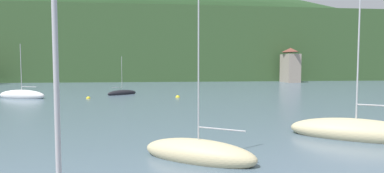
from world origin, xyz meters
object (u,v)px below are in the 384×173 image
sailboat_near_0 (356,132)px  sailboat_near_7 (198,153)px  sailboat_far_3 (22,95)px  mooring_buoy_mid (88,99)px  mooring_buoy_near (178,97)px  sailboat_far_9 (122,93)px  shore_building_westcentral (290,66)px

sailboat_near_0 → sailboat_near_7: sailboat_near_0 is taller
sailboat_far_3 → mooring_buoy_mid: sailboat_far_3 is taller
mooring_buoy_near → mooring_buoy_mid: mooring_buoy_near is taller
sailboat_far_9 → sailboat_near_7: bearing=-116.5°
mooring_buoy_near → sailboat_far_9: bearing=146.4°
mooring_buoy_mid → sailboat_near_0: bearing=-51.8°
shore_building_westcentral → mooring_buoy_near: bearing=-131.3°
sailboat_far_3 → mooring_buoy_near: 20.80m
sailboat_near_7 → mooring_buoy_near: (1.34, 29.63, -0.31)m
sailboat_near_7 → sailboat_far_9: (-6.57, 34.89, -0.09)m
shore_building_westcentral → sailboat_near_7: size_ratio=1.04×
shore_building_westcentral → mooring_buoy_mid: bearing=-140.2°
sailboat_near_0 → shore_building_westcentral: bearing=-76.8°
sailboat_far_3 → sailboat_far_9: size_ratio=1.29×
mooring_buoy_near → shore_building_westcentral: bearing=48.7°
sailboat_far_3 → mooring_buoy_near: size_ratio=12.93×
shore_building_westcentral → sailboat_far_3: shore_building_westcentral is taller
sailboat_near_0 → mooring_buoy_mid: 33.29m
sailboat_near_0 → mooring_buoy_mid: bearing=-18.4°
shore_building_westcentral → sailboat_near_7: (-33.07, -65.79, -3.95)m
mooring_buoy_mid → shore_building_westcentral: bearing=39.8°
sailboat_near_7 → mooring_buoy_near: bearing=-59.2°
sailboat_near_0 → mooring_buoy_mid: size_ratio=21.04×
sailboat_near_0 → sailboat_far_9: 35.63m
sailboat_far_3 → sailboat_far_9: sailboat_far_3 is taller
sailboat_far_3 → mooring_buoy_near: sailboat_far_3 is taller
sailboat_near_0 → mooring_buoy_mid: sailboat_near_0 is taller
sailboat_near_0 → sailboat_far_3: sailboat_near_0 is taller
shore_building_westcentral → mooring_buoy_mid: (-43.55, -36.23, -4.26)m
sailboat_far_3 → shore_building_westcentral: bearing=-125.4°
sailboat_near_0 → mooring_buoy_near: sailboat_near_0 is taller
sailboat_far_3 → mooring_buoy_mid: (8.92, -1.68, -0.35)m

